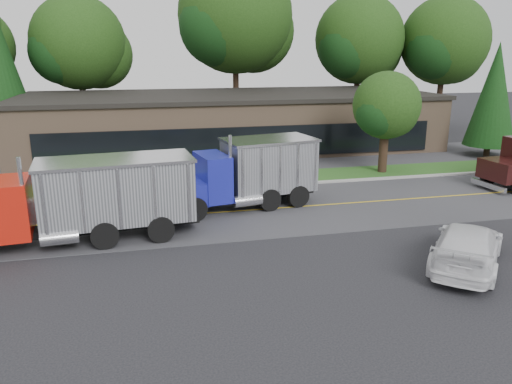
# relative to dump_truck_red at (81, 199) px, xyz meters

# --- Properties ---
(ground) EXTENTS (140.00, 140.00, 0.00)m
(ground) POSITION_rel_dump_truck_red_xyz_m (7.62, -6.53, -1.81)
(ground) COLOR #2E2E33
(ground) RESTS_ON ground
(road) EXTENTS (60.00, 8.00, 0.02)m
(road) POSITION_rel_dump_truck_red_xyz_m (7.62, 2.47, -1.81)
(road) COLOR #4D4D51
(road) RESTS_ON ground
(center_line) EXTENTS (60.00, 0.12, 0.01)m
(center_line) POSITION_rel_dump_truck_red_xyz_m (7.62, 2.47, -1.81)
(center_line) COLOR gold
(center_line) RESTS_ON ground
(curb) EXTENTS (60.00, 0.30, 0.12)m
(curb) POSITION_rel_dump_truck_red_xyz_m (7.62, 6.67, -1.81)
(curb) COLOR #9E9E99
(curb) RESTS_ON ground
(grass_verge) EXTENTS (60.00, 3.40, 0.03)m
(grass_verge) POSITION_rel_dump_truck_red_xyz_m (7.62, 8.47, -1.81)
(grass_verge) COLOR #2C6020
(grass_verge) RESTS_ON ground
(far_parking) EXTENTS (60.00, 7.00, 0.02)m
(far_parking) POSITION_rel_dump_truck_red_xyz_m (7.62, 13.47, -1.81)
(far_parking) COLOR #4D4D51
(far_parking) RESTS_ON ground
(strip_mall) EXTENTS (32.00, 12.00, 4.00)m
(strip_mall) POSITION_rel_dump_truck_red_xyz_m (9.62, 19.47, 0.19)
(strip_mall) COLOR #876A53
(strip_mall) RESTS_ON ground
(tree_far_b) EXTENTS (8.66, 8.15, 12.35)m
(tree_far_b) POSITION_rel_dump_truck_red_xyz_m (-2.25, 27.57, 6.06)
(tree_far_b) COLOR #382619
(tree_far_b) RESTS_ON ground
(tree_far_c) EXTENTS (11.22, 10.56, 16.00)m
(tree_far_c) POSITION_rel_dump_truck_red_xyz_m (11.79, 27.60, 8.40)
(tree_far_c) COLOR #382619
(tree_far_c) RESTS_ON ground
(tree_far_d) EXTENTS (9.06, 8.52, 12.92)m
(tree_far_d) POSITION_rel_dump_truck_red_xyz_m (23.75, 26.58, 6.43)
(tree_far_d) COLOR #382619
(tree_far_d) RESTS_ON ground
(tree_far_e) EXTENTS (8.92, 8.40, 12.72)m
(tree_far_e) POSITION_rel_dump_truck_red_xyz_m (31.75, 24.58, 6.30)
(tree_far_e) COLOR #382619
(tree_far_e) RESTS_ON ground
(evergreen_right) EXTENTS (3.62, 3.62, 8.24)m
(evergreen_right) POSITION_rel_dump_truck_red_xyz_m (27.62, 11.47, 2.71)
(evergreen_right) COLOR #382619
(evergreen_right) RESTS_ON ground
(tree_verge) EXTENTS (4.49, 4.23, 6.41)m
(tree_verge) POSITION_rel_dump_truck_red_xyz_m (17.68, 8.52, 2.26)
(tree_verge) COLOR #382619
(tree_verge) RESTS_ON ground
(dump_truck_red) EXTENTS (10.79, 3.60, 3.36)m
(dump_truck_red) POSITION_rel_dump_truck_red_xyz_m (0.00, 0.00, 0.00)
(dump_truck_red) COLOR black
(dump_truck_red) RESTS_ON ground
(dump_truck_blue) EXTENTS (7.84, 3.90, 3.36)m
(dump_truck_blue) POSITION_rel_dump_truck_red_xyz_m (7.69, 3.22, -0.01)
(dump_truck_blue) COLOR black
(dump_truck_blue) RESTS_ON ground
(rally_car) EXTENTS (5.20, 5.54, 1.57)m
(rally_car) POSITION_rel_dump_truck_red_xyz_m (13.81, -5.73, -1.03)
(rally_car) COLOR silver
(rally_car) RESTS_ON ground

